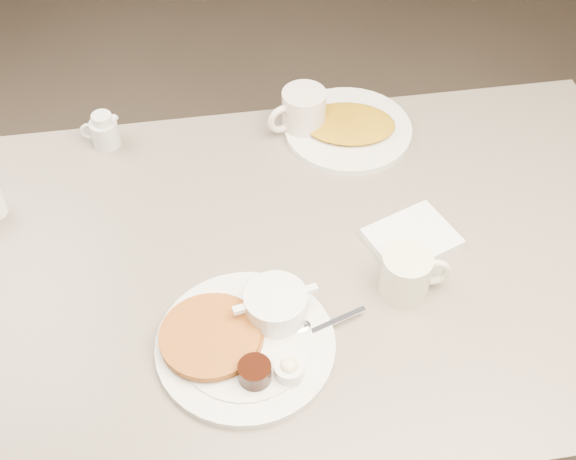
{
  "coord_description": "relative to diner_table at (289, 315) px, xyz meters",
  "views": [
    {
      "loc": [
        -0.14,
        -0.9,
        1.87
      ],
      "look_at": [
        0.0,
        0.02,
        0.82
      ],
      "focal_mm": 47.67,
      "sensor_mm": 36.0,
      "label": 1
    }
  ],
  "objects": [
    {
      "name": "diner_table",
      "position": [
        0.0,
        0.0,
        0.0
      ],
      "size": [
        1.5,
        0.9,
        0.75
      ],
      "color": "slate",
      "rests_on": "ground"
    },
    {
      "name": "main_plate",
      "position": [
        -0.1,
        -0.16,
        0.19
      ],
      "size": [
        0.4,
        0.36,
        0.07
      ],
      "color": "silver",
      "rests_on": "diner_table"
    },
    {
      "name": "coffee_mug_near",
      "position": [
        0.2,
        -0.09,
        0.22
      ],
      "size": [
        0.13,
        0.1,
        0.09
      ],
      "color": "beige",
      "rests_on": "diner_table"
    },
    {
      "name": "napkin",
      "position": [
        0.24,
        0.02,
        0.18
      ],
      "size": [
        0.19,
        0.18,
        0.02
      ],
      "color": "silver",
      "rests_on": "diner_table"
    },
    {
      "name": "coffee_mug_far",
      "position": [
        0.09,
        0.37,
        0.22
      ],
      "size": [
        0.15,
        0.12,
        0.1
      ],
      "color": "beige",
      "rests_on": "diner_table"
    },
    {
      "name": "creamer_right",
      "position": [
        -0.34,
        0.39,
        0.21
      ],
      "size": [
        0.09,
        0.08,
        0.08
      ],
      "color": "silver",
      "rests_on": "diner_table"
    },
    {
      "name": "hash_plate",
      "position": [
        0.18,
        0.35,
        0.18
      ],
      "size": [
        0.34,
        0.34,
        0.04
      ],
      "color": "silver",
      "rests_on": "diner_table"
    }
  ]
}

